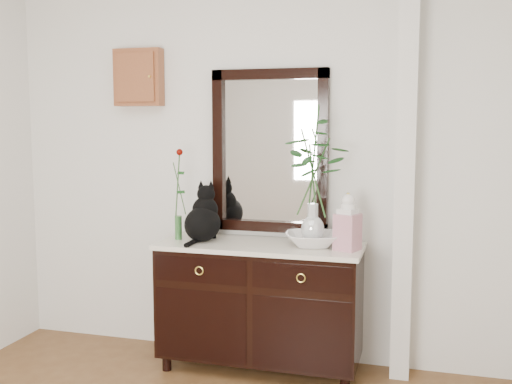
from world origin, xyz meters
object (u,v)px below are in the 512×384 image
(cat, at_px, (202,213))
(ginger_jar, at_px, (348,221))
(sideboard, at_px, (260,300))
(lotus_bowl, at_px, (313,239))

(cat, relative_size, ginger_jar, 1.04)
(sideboard, height_order, ginger_jar, ginger_jar)
(cat, distance_m, lotus_bowl, 0.75)
(cat, bearing_deg, lotus_bowl, 2.11)
(lotus_bowl, relative_size, ginger_jar, 0.97)
(sideboard, distance_m, lotus_bowl, 0.54)
(lotus_bowl, distance_m, ginger_jar, 0.27)
(sideboard, relative_size, ginger_jar, 3.68)
(sideboard, xyz_separation_m, lotus_bowl, (0.34, 0.02, 0.42))
(cat, distance_m, ginger_jar, 0.97)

